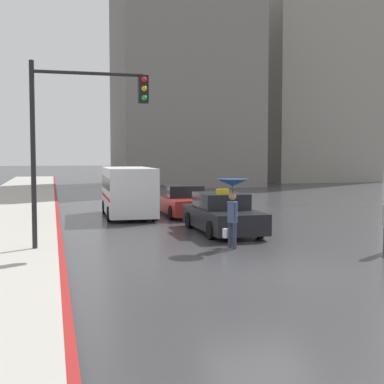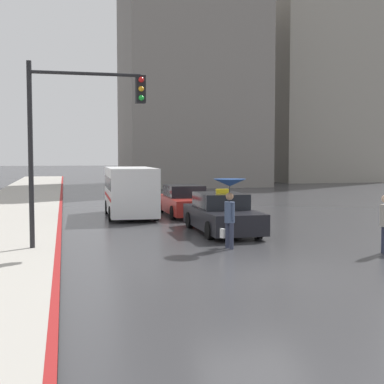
% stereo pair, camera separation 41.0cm
% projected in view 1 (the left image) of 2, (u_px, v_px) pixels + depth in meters
% --- Properties ---
extents(ground_plane, '(300.00, 300.00, 0.00)m').
position_uv_depth(ground_plane, '(257.00, 272.00, 12.56)').
color(ground_plane, '#38383A').
extents(taxi, '(1.91, 4.65, 1.56)m').
position_uv_depth(taxi, '(222.00, 214.00, 19.07)').
color(taxi, black).
rests_on(taxi, ground_plane).
extents(sedan_red, '(1.91, 4.76, 1.39)m').
position_uv_depth(sedan_red, '(183.00, 202.00, 24.58)').
color(sedan_red, maroon).
rests_on(sedan_red, ground_plane).
extents(ambulance_van, '(2.21, 5.28, 2.21)m').
position_uv_depth(ambulance_van, '(128.00, 189.00, 23.97)').
color(ambulance_van, white).
rests_on(ambulance_van, ground_plane).
extents(pedestrian_with_umbrella, '(0.96, 0.96, 2.06)m').
position_uv_depth(pedestrian_with_umbrella, '(232.00, 194.00, 15.64)').
color(pedestrian_with_umbrella, '#2D3347').
rests_on(pedestrian_with_umbrella, ground_plane).
extents(traffic_light, '(3.32, 0.38, 5.36)m').
position_uv_depth(traffic_light, '(81.00, 121.00, 15.12)').
color(traffic_light, black).
rests_on(traffic_light, ground_plane).
extents(building_tower_near, '(12.42, 12.10, 25.12)m').
position_uv_depth(building_tower_near, '(182.00, 52.00, 50.38)').
color(building_tower_near, gray).
rests_on(building_tower_near, ground_plane).
extents(building_tower_far, '(11.69, 13.63, 23.18)m').
position_uv_depth(building_tower_far, '(305.00, 78.00, 60.58)').
color(building_tower_far, gray).
rests_on(building_tower_far, ground_plane).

